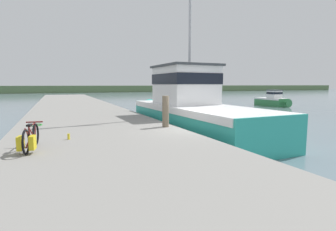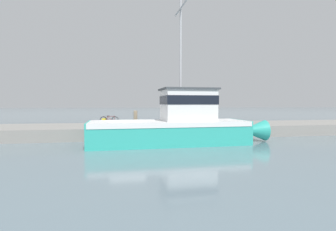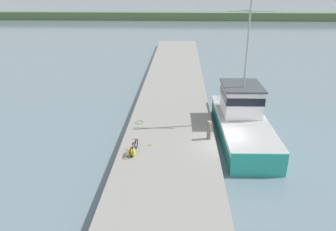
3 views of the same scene
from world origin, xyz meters
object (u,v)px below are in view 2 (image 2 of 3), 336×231
Objects in this scene: bicycle_touring at (108,120)px; fishing_boat_main at (178,124)px; mooring_post at (136,119)px; water_bottle_by_bike at (120,123)px.

fishing_boat_main is at bearing 41.97° from bicycle_touring.
water_bottle_by_bike is at bearing -163.93° from mooring_post.
fishing_boat_main is at bearing 30.28° from water_bottle_by_bike.
fishing_boat_main is 9.01m from bicycle_touring.
bicycle_touring is at bearing -154.95° from mooring_post.
fishing_boat_main is 9.59× the size of mooring_post.
fishing_boat_main is 65.06× the size of water_bottle_by_bike.
bicycle_touring is (-7.52, -4.97, -0.15)m from fishing_boat_main.
fishing_boat_main is 7.54m from water_bottle_by_bike.
mooring_post is 6.79× the size of water_bottle_by_bike.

